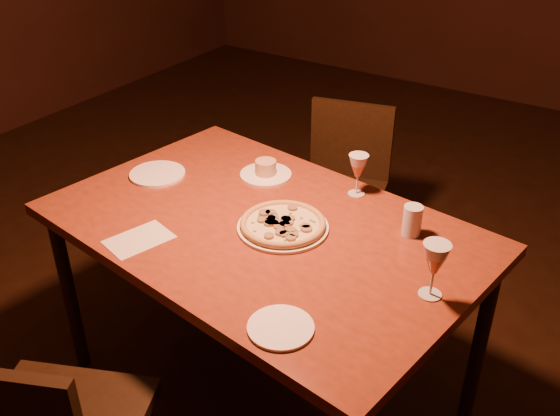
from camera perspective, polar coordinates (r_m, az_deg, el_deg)
The scene contains 11 objects.
floor at distance 2.84m, azimuth 0.49°, elevation -11.96°, with size 7.00×7.00×0.00m, color black.
dining_table at distance 2.17m, azimuth -1.57°, elevation -3.00°, with size 1.59×1.15×0.79m.
chair_far at distance 3.07m, azimuth 5.80°, elevation 2.41°, with size 0.49×0.49×0.84m.
pizza_plate at distance 2.10m, azimuth 0.27°, elevation -1.50°, with size 0.31×0.31×0.03m.
ramekin_saucer at distance 2.43m, azimuth -1.32°, elevation 3.41°, with size 0.20×0.20×0.06m.
wine_glass_far at distance 2.29m, azimuth 7.10°, elevation 3.02°, with size 0.07×0.07×0.16m, color #C36D51, non-canonical shape.
wine_glass_right at distance 1.82m, azimuth 13.87°, elevation -5.54°, with size 0.08×0.08×0.18m, color #C36D51, non-canonical shape.
water_tumbler at distance 2.10m, azimuth 11.99°, elevation -1.13°, with size 0.06×0.06×0.11m, color silver.
side_plate_left at distance 2.49m, azimuth -11.15°, elevation 3.08°, with size 0.22×0.22×0.01m, color white.
side_plate_near at distance 1.71m, azimuth 0.06°, elevation -10.87°, with size 0.18×0.18×0.01m, color white.
menu_card at distance 2.10m, azimuth -12.76°, elevation -2.82°, with size 0.14×0.21×0.00m, color beige.
Camera 1 is at (1.11, -1.76, 1.93)m, focal length 40.00 mm.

